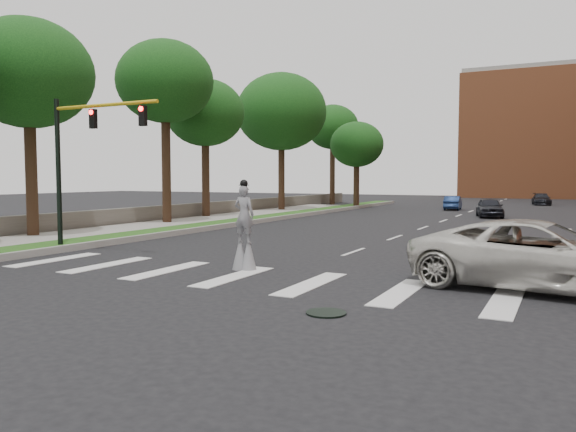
{
  "coord_description": "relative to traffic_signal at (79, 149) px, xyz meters",
  "views": [
    {
      "loc": [
        7.76,
        -13.34,
        3.04
      ],
      "look_at": [
        -0.85,
        3.76,
        1.7
      ],
      "focal_mm": 35.0,
      "sensor_mm": 36.0,
      "label": 1
    }
  ],
  "objects": [
    {
      "name": "car_near",
      "position": [
        12.16,
        28.17,
        -3.41
      ],
      "size": [
        2.68,
        4.6,
        1.47
      ],
      "primitive_type": "imported",
      "rotation": [
        0.0,
        0.0,
        0.23
      ],
      "color": "black",
      "rests_on": "ground"
    },
    {
      "name": "suv_crossing",
      "position": [
        16.9,
        0.0,
        -3.21
      ],
      "size": [
        7.12,
        4.0,
        1.88
      ],
      "primitive_type": "imported",
      "rotation": [
        0.0,
        0.0,
        1.44
      ],
      "color": "beige",
      "rests_on": "ground"
    },
    {
      "name": "stilt_performer",
      "position": [
        8.09,
        -0.74,
        -2.95
      ],
      "size": [
        0.84,
        0.53,
        2.95
      ],
      "rotation": [
        0.0,
        0.0,
        3.17
      ],
      "color": "black",
      "rests_on": "ground"
    },
    {
      "name": "median_curb",
      "position": [
        -0.67,
        17.0,
        -4.01
      ],
      "size": [
        0.2,
        60.0,
        0.28
      ],
      "primitive_type": "cube",
      "color": "#969791",
      "rests_on": "ground"
    },
    {
      "name": "traffic_signal",
      "position": [
        0.0,
        0.0,
        0.0
      ],
      "size": [
        5.3,
        0.23,
        6.2
      ],
      "color": "black",
      "rests_on": "ground"
    },
    {
      "name": "tree_2",
      "position": [
        -5.26,
        11.88,
        4.77
      ],
      "size": [
        6.05,
        6.05,
        11.55
      ],
      "color": "black",
      "rests_on": "ground"
    },
    {
      "name": "tree_1",
      "position": [
        -6.06,
        2.58,
        3.84
      ],
      "size": [
        6.21,
        6.21,
        10.68
      ],
      "color": "black",
      "rests_on": "ground"
    },
    {
      "name": "tree_4",
      "position": [
        -5.22,
        27.61,
        4.54
      ],
      "size": [
        7.93,
        7.93,
        12.09
      ],
      "color": "black",
      "rests_on": "ground"
    },
    {
      "name": "grass_median",
      "position": [
        -1.72,
        17.0,
        -4.03
      ],
      "size": [
        2.0,
        60.0,
        0.25
      ],
      "primitive_type": "cube",
      "color": "#204D16",
      "rests_on": "ground"
    },
    {
      "name": "tree_6",
      "position": [
        -1.01,
        35.32,
        1.97
      ],
      "size": [
        5.16,
        5.16,
        8.37
      ],
      "color": "black",
      "rests_on": "ground"
    },
    {
      "name": "manhole",
      "position": [
        12.78,
        -5.0,
        -4.13
      ],
      "size": [
        0.9,
        0.9,
        0.04
      ],
      "primitive_type": "cylinder",
      "color": "black",
      "rests_on": "ground"
    },
    {
      "name": "car_mid",
      "position": [
        7.92,
        36.68,
        -3.52
      ],
      "size": [
        1.67,
        3.95,
        1.27
      ],
      "primitive_type": "imported",
      "rotation": [
        0.0,
        0.0,
        3.23
      ],
      "color": "navy",
      "rests_on": "ground"
    },
    {
      "name": "tree_5",
      "position": [
        -5.93,
        41.19,
        4.28
      ],
      "size": [
        5.71,
        5.71,
        10.93
      ],
      "color": "black",
      "rests_on": "ground"
    },
    {
      "name": "ground_plane",
      "position": [
        9.78,
        -3.0,
        -4.15
      ],
      "size": [
        160.0,
        160.0,
        0.0
      ],
      "primitive_type": "plane",
      "color": "black",
      "rests_on": "ground"
    },
    {
      "name": "sidewalk_left",
      "position": [
        -4.72,
        7.0,
        -4.06
      ],
      "size": [
        4.0,
        60.0,
        0.18
      ],
      "primitive_type": "cube",
      "color": "gray",
      "rests_on": "ground"
    },
    {
      "name": "car_far",
      "position": [
        14.81,
        50.2,
        -3.53
      ],
      "size": [
        2.3,
        4.5,
        1.25
      ],
      "primitive_type": "imported",
      "rotation": [
        0.0,
        0.0,
        0.13
      ],
      "color": "black",
      "rests_on": "ground"
    },
    {
      "name": "stone_wall",
      "position": [
        -7.22,
        19.0,
        -3.6
      ],
      "size": [
        0.5,
        56.0,
        1.1
      ],
      "primitive_type": "cube",
      "color": "#59544C",
      "rests_on": "ground"
    },
    {
      "name": "building_backdrop",
      "position": [
        15.78,
        75.0,
        4.85
      ],
      "size": [
        26.0,
        14.0,
        18.0
      ],
      "primitive_type": "cube",
      "color": "#BD663B",
      "rests_on": "ground"
    },
    {
      "name": "tree_3",
      "position": [
        -6.28,
        17.61,
        3.48
      ],
      "size": [
        5.73,
        5.73,
        10.12
      ],
      "color": "black",
      "rests_on": "ground"
    }
  ]
}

